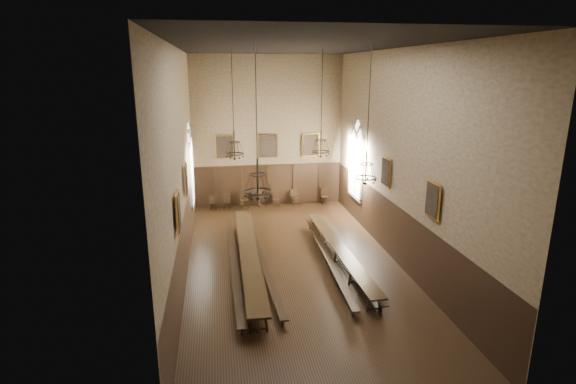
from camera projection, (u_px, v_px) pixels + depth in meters
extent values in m
cube|color=black|center=(293.00, 264.00, 19.45)|extent=(9.00, 18.00, 0.02)
cube|color=black|center=(294.00, 46.00, 17.06)|extent=(9.00, 18.00, 0.02)
cube|color=#8D7757|center=(268.00, 132.00, 26.83)|extent=(9.00, 0.02, 9.00)
cube|color=#8D7757|center=(365.00, 245.00, 9.67)|extent=(9.00, 0.02, 9.00)
cube|color=#8D7757|center=(180.00, 166.00, 17.56)|extent=(0.02, 18.00, 9.00)
cube|color=#8D7757|center=(399.00, 159.00, 18.94)|extent=(0.02, 18.00, 9.00)
cube|color=black|center=(248.00, 251.00, 18.80)|extent=(0.88, 10.80, 0.08)
cube|color=black|center=(340.00, 249.00, 19.34)|extent=(0.83, 9.12, 0.06)
cube|color=black|center=(233.00, 260.00, 18.72)|extent=(0.41, 10.52, 0.05)
cube|color=black|center=(262.00, 259.00, 18.90)|extent=(0.78, 9.82, 0.05)
cube|color=black|center=(327.00, 255.00, 19.38)|extent=(0.64, 9.52, 0.05)
cube|color=black|center=(347.00, 250.00, 19.82)|extent=(0.56, 9.84, 0.05)
cube|color=black|center=(213.00, 203.00, 26.86)|extent=(0.44, 0.44, 0.05)
cube|color=black|center=(213.00, 198.00, 26.96)|extent=(0.39, 0.09, 0.46)
cube|color=black|center=(227.00, 202.00, 27.04)|extent=(0.46, 0.46, 0.05)
cube|color=black|center=(226.00, 197.00, 27.14)|extent=(0.39, 0.11, 0.47)
cube|color=black|center=(245.00, 200.00, 27.15)|extent=(0.50, 0.50, 0.05)
cube|color=black|center=(244.00, 195.00, 27.26)|extent=(0.46, 0.08, 0.54)
cube|color=black|center=(261.00, 199.00, 27.33)|extent=(0.59, 0.59, 0.05)
cube|color=black|center=(261.00, 194.00, 27.44)|extent=(0.45, 0.20, 0.55)
cube|color=black|center=(276.00, 200.00, 27.52)|extent=(0.42, 0.42, 0.05)
cube|color=black|center=(276.00, 195.00, 27.62)|extent=(0.39, 0.06, 0.46)
cube|color=black|center=(295.00, 198.00, 27.70)|extent=(0.53, 0.53, 0.05)
cube|color=black|center=(294.00, 193.00, 27.81)|extent=(0.45, 0.13, 0.53)
cube|color=black|center=(325.00, 197.00, 27.93)|extent=(0.46, 0.46, 0.05)
cube|color=black|center=(324.00, 192.00, 28.04)|extent=(0.43, 0.07, 0.51)
cylinder|color=black|center=(232.00, 91.00, 19.93)|extent=(0.03, 0.03, 3.57)
torus|color=black|center=(234.00, 154.00, 20.68)|extent=(0.85, 0.85, 0.05)
torus|color=black|center=(234.00, 142.00, 20.54)|extent=(0.54, 0.54, 0.04)
cylinder|color=black|center=(234.00, 144.00, 20.56)|extent=(0.06, 0.06, 1.20)
cylinder|color=black|center=(322.00, 90.00, 19.99)|extent=(0.03, 0.03, 3.51)
torus|color=black|center=(321.00, 152.00, 20.72)|extent=(0.83, 0.83, 0.05)
torus|color=black|center=(321.00, 140.00, 20.58)|extent=(0.53, 0.53, 0.04)
cylinder|color=black|center=(321.00, 142.00, 20.61)|extent=(0.06, 0.06, 1.17)
cylinder|color=black|center=(256.00, 102.00, 14.92)|extent=(0.03, 0.03, 3.82)
torus|color=black|center=(258.00, 191.00, 15.73)|extent=(0.95, 0.95, 0.06)
torus|color=black|center=(258.00, 174.00, 15.57)|extent=(0.60, 0.60, 0.04)
cylinder|color=black|center=(258.00, 178.00, 15.60)|extent=(0.07, 0.07, 1.34)
cylinder|color=black|center=(369.00, 99.00, 15.88)|extent=(0.03, 0.03, 3.73)
torus|color=black|center=(366.00, 178.00, 16.65)|extent=(0.81, 0.81, 0.05)
torus|color=black|center=(366.00, 164.00, 16.51)|extent=(0.52, 0.52, 0.04)
cylinder|color=black|center=(366.00, 166.00, 16.53)|extent=(0.06, 0.06, 1.15)
cube|color=#B9802C|center=(225.00, 147.00, 26.52)|extent=(1.10, 0.12, 1.40)
cube|color=black|center=(225.00, 147.00, 26.52)|extent=(0.98, 0.02, 1.28)
cube|color=#B9802C|center=(268.00, 146.00, 26.92)|extent=(1.10, 0.12, 1.40)
cube|color=black|center=(268.00, 146.00, 26.92)|extent=(0.98, 0.02, 1.28)
cube|color=#B9802C|center=(311.00, 145.00, 27.32)|extent=(1.10, 0.12, 1.40)
cube|color=black|center=(311.00, 145.00, 27.32)|extent=(0.98, 0.02, 1.28)
cube|color=#B9802C|center=(186.00, 179.00, 18.75)|extent=(0.12, 1.00, 1.30)
cube|color=black|center=(186.00, 179.00, 18.75)|extent=(0.02, 0.88, 1.18)
cube|color=#B9802C|center=(178.00, 212.00, 14.46)|extent=(0.12, 1.00, 1.30)
cube|color=black|center=(178.00, 212.00, 14.46)|extent=(0.02, 0.88, 1.18)
cube|color=#B9802C|center=(386.00, 172.00, 20.09)|extent=(0.12, 1.00, 1.30)
cube|color=black|center=(386.00, 172.00, 20.09)|extent=(0.02, 0.88, 1.18)
cube|color=#B9802C|center=(433.00, 200.00, 15.80)|extent=(0.12, 1.00, 1.30)
cube|color=black|center=(433.00, 200.00, 15.80)|extent=(0.02, 0.88, 1.18)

